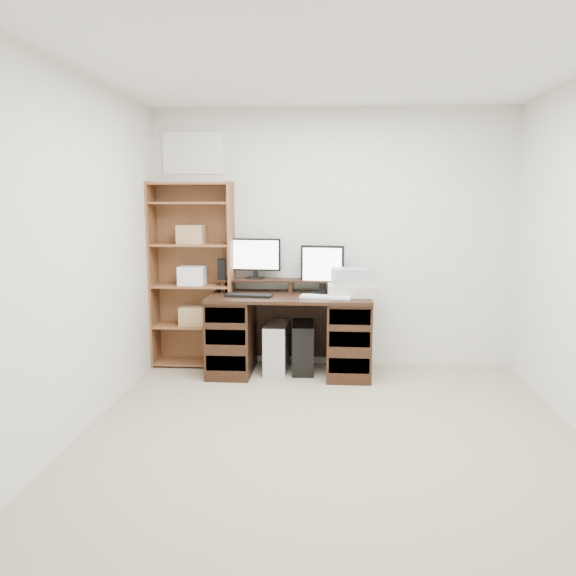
# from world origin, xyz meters

# --- Properties ---
(room) EXTENTS (3.54, 4.04, 2.54)m
(room) POSITION_xyz_m (-0.00, 0.00, 1.25)
(room) COLOR tan
(room) RESTS_ON ground
(desk) EXTENTS (1.50, 0.70, 0.75)m
(desk) POSITION_xyz_m (-0.38, 1.64, 0.39)
(desk) COLOR black
(desk) RESTS_ON ground
(riser_shelf) EXTENTS (1.40, 0.22, 0.12)m
(riser_shelf) POSITION_xyz_m (-0.38, 1.85, 0.84)
(riser_shelf) COLOR black
(riser_shelf) RESTS_ON desk
(monitor_wide) EXTENTS (0.49, 0.14, 0.39)m
(monitor_wide) POSITION_xyz_m (-0.74, 1.89, 1.09)
(monitor_wide) COLOR black
(monitor_wide) RESTS_ON riser_shelf
(monitor_small) EXTENTS (0.41, 0.18, 0.45)m
(monitor_small) POSITION_xyz_m (-0.08, 1.80, 1.00)
(monitor_small) COLOR black
(monitor_small) RESTS_ON desk
(speaker) EXTENTS (0.09, 0.09, 0.20)m
(speaker) POSITION_xyz_m (-1.06, 1.82, 0.97)
(speaker) COLOR black
(speaker) RESTS_ON riser_shelf
(keyboard_black) EXTENTS (0.45, 0.19, 0.02)m
(keyboard_black) POSITION_xyz_m (-0.75, 1.53, 0.76)
(keyboard_black) COLOR black
(keyboard_black) RESTS_ON desk
(keyboard_white) EXTENTS (0.48, 0.22, 0.02)m
(keyboard_white) POSITION_xyz_m (-0.05, 1.50, 0.76)
(keyboard_white) COLOR white
(keyboard_white) RESTS_ON desk
(mouse) EXTENTS (0.09, 0.06, 0.03)m
(mouse) POSITION_xyz_m (0.23, 1.54, 0.77)
(mouse) COLOR silver
(mouse) RESTS_ON desk
(printer) EXTENTS (0.44, 0.34, 0.11)m
(printer) POSITION_xyz_m (0.19, 1.65, 0.80)
(printer) COLOR #B5B19E
(printer) RESTS_ON desk
(basket) EXTENTS (0.38, 0.30, 0.15)m
(basket) POSITION_xyz_m (0.19, 1.65, 0.93)
(basket) COLOR #9EA2A8
(basket) RESTS_ON printer
(tower_silver) EXTENTS (0.22, 0.47, 0.46)m
(tower_silver) POSITION_xyz_m (-0.51, 1.69, 0.23)
(tower_silver) COLOR silver
(tower_silver) RESTS_ON ground
(tower_black) EXTENTS (0.22, 0.48, 0.47)m
(tower_black) POSITION_xyz_m (-0.26, 1.71, 0.23)
(tower_black) COLOR black
(tower_black) RESTS_ON ground
(bookshelf) EXTENTS (0.80, 0.30, 1.80)m
(bookshelf) POSITION_xyz_m (-1.35, 1.86, 0.92)
(bookshelf) COLOR brown
(bookshelf) RESTS_ON ground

